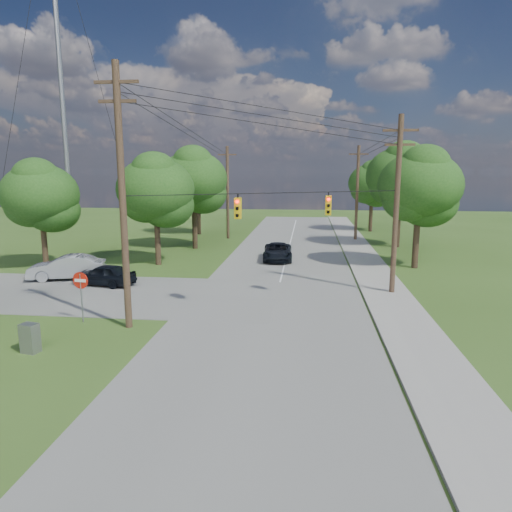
# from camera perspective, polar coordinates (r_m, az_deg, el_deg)

# --- Properties ---
(ground) EXTENTS (140.00, 140.00, 0.00)m
(ground) POSITION_cam_1_polar(r_m,az_deg,el_deg) (21.15, -4.18, -9.66)
(ground) COLOR #35531B
(ground) RESTS_ON ground
(main_road) EXTENTS (10.00, 100.00, 0.03)m
(main_road) POSITION_cam_1_polar(r_m,az_deg,el_deg) (25.62, 2.32, -5.99)
(main_road) COLOR gray
(main_road) RESTS_ON ground
(sidewalk_east) EXTENTS (2.60, 100.00, 0.12)m
(sidewalk_east) POSITION_cam_1_polar(r_m,az_deg,el_deg) (26.02, 17.29, -6.10)
(sidewalk_east) COLOR #9A9790
(sidewalk_east) RESTS_ON ground
(pole_sw) EXTENTS (2.00, 0.32, 12.00)m
(pole_sw) POSITION_cam_1_polar(r_m,az_deg,el_deg) (21.61, -16.38, 7.29)
(pole_sw) COLOR brown
(pole_sw) RESTS_ON ground
(pole_ne) EXTENTS (2.00, 0.32, 10.50)m
(pole_ne) POSITION_cam_1_polar(r_m,az_deg,el_deg) (28.05, 17.16, 6.32)
(pole_ne) COLOR brown
(pole_ne) RESTS_ON ground
(pole_north_e) EXTENTS (2.00, 0.32, 10.00)m
(pole_north_e) POSITION_cam_1_polar(r_m,az_deg,el_deg) (49.82, 12.53, 7.76)
(pole_north_e) COLOR brown
(pole_north_e) RESTS_ON ground
(pole_north_w) EXTENTS (2.00, 0.32, 10.00)m
(pole_north_w) POSITION_cam_1_polar(r_m,az_deg,el_deg) (50.32, -3.57, 8.01)
(pole_north_w) COLOR brown
(pole_north_w) RESTS_ON ground
(power_lines) EXTENTS (13.93, 29.62, 4.93)m
(power_lines) POSITION_cam_1_polar(r_m,az_deg,el_deg) (31.19, 2.41, 13.92)
(power_lines) COLOR black
(power_lines) RESTS_ON ground
(traffic_signals) EXTENTS (4.91, 3.27, 1.05)m
(traffic_signals) POSITION_cam_1_polar(r_m,az_deg,el_deg) (24.03, 3.65, 6.22)
(traffic_signals) COLOR #DFB70D
(traffic_signals) RESTS_ON ground
(radio_mast) EXTENTS (0.70, 0.70, 45.00)m
(radio_mast) POSITION_cam_1_polar(r_m,az_deg,el_deg) (76.17, -23.33, 21.19)
(radio_mast) COLOR gray
(radio_mast) RESTS_ON ground
(tree_w_near) EXTENTS (6.00, 6.00, 8.40)m
(tree_w_near) POSITION_cam_1_polar(r_m,az_deg,el_deg) (36.48, -12.43, 8.11)
(tree_w_near) COLOR #463223
(tree_w_near) RESTS_ON ground
(tree_w_mid) EXTENTS (6.40, 6.40, 9.22)m
(tree_w_mid) POSITION_cam_1_polar(r_m,az_deg,el_deg) (43.85, -7.81, 9.47)
(tree_w_mid) COLOR #463223
(tree_w_mid) RESTS_ON ground
(tree_w_far) EXTENTS (6.00, 6.00, 8.73)m
(tree_w_far) POSITION_cam_1_polar(r_m,az_deg,el_deg) (54.04, -7.26, 9.31)
(tree_w_far) COLOR #463223
(tree_w_far) RESTS_ON ground
(tree_e_near) EXTENTS (6.20, 6.20, 8.81)m
(tree_e_near) POSITION_cam_1_polar(r_m,az_deg,el_deg) (36.47, 19.77, 8.26)
(tree_e_near) COLOR #463223
(tree_e_near) RESTS_ON ground
(tree_e_mid) EXTENTS (6.60, 6.60, 9.64)m
(tree_e_mid) POSITION_cam_1_polar(r_m,az_deg,el_deg) (46.35, 17.62, 9.54)
(tree_e_mid) COLOR #463223
(tree_e_mid) RESTS_ON ground
(tree_e_far) EXTENTS (5.80, 5.80, 8.32)m
(tree_e_far) POSITION_cam_1_polar(r_m,az_deg,el_deg) (58.05, 14.33, 8.82)
(tree_e_far) COLOR #463223
(tree_e_far) RESTS_ON ground
(tree_cross_n) EXTENTS (5.60, 5.60, 7.91)m
(tree_cross_n) POSITION_cam_1_polar(r_m,az_deg,el_deg) (37.65, -25.36, 6.92)
(tree_cross_n) COLOR #463223
(tree_cross_n) RESTS_ON ground
(car_cross_dark) EXTENTS (4.32, 2.41, 1.39)m
(car_cross_dark) POSITION_cam_1_polar(r_m,az_deg,el_deg) (31.08, -18.41, -2.23)
(car_cross_dark) COLOR black
(car_cross_dark) RESTS_ON cross_road
(car_cross_silver) EXTENTS (5.29, 3.12, 1.65)m
(car_cross_silver) POSITION_cam_1_polar(r_m,az_deg,el_deg) (33.71, -22.56, -1.31)
(car_cross_silver) COLOR #B6B8BD
(car_cross_silver) RESTS_ON cross_road
(car_main_north) EXTENTS (2.57, 5.14, 1.40)m
(car_main_north) POSITION_cam_1_polar(r_m,az_deg,el_deg) (37.98, 2.73, 0.54)
(car_main_north) COLOR black
(car_main_north) RESTS_ON main_road
(control_cabinet) EXTENTS (0.77, 0.63, 1.22)m
(control_cabinet) POSITION_cam_1_polar(r_m,az_deg,el_deg) (20.96, -26.42, -9.19)
(control_cabinet) COLOR gray
(control_cabinet) RESTS_ON ground
(do_not_enter_sign) EXTENTS (0.84, 0.18, 2.52)m
(do_not_enter_sign) POSITION_cam_1_polar(r_m,az_deg,el_deg) (23.69, -21.06, -3.52)
(do_not_enter_sign) COLOR gray
(do_not_enter_sign) RESTS_ON ground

